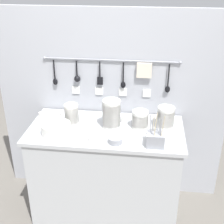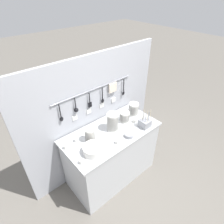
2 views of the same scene
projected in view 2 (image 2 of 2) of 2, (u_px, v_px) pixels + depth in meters
name	position (u px, v px, depth m)	size (l,w,h in m)	color
ground_plane	(112.00, 174.00, 2.88)	(20.00, 20.00, 0.00)	#666059
counter	(111.00, 154.00, 2.63)	(1.27, 0.63, 0.85)	#B7BABC
back_wall	(95.00, 117.00, 2.58)	(2.07, 0.09, 1.77)	#A8AAB2
bowl_stack_wide_centre	(125.00, 117.00, 2.52)	(0.13, 0.13, 0.15)	silver
bowl_stack_short_front	(134.00, 109.00, 2.64)	(0.14, 0.14, 0.18)	silver
bowl_stack_tall_left	(90.00, 135.00, 2.21)	(0.12, 0.12, 0.18)	silver
bowl_stack_nested_right	(113.00, 122.00, 2.36)	(0.15, 0.15, 0.24)	silver
plate_stack	(93.00, 149.00, 2.08)	(0.23, 0.23, 0.09)	silver
steel_mixing_bowl	(129.00, 135.00, 2.30)	(0.11, 0.11, 0.04)	#93969E
cutlery_caddy	(145.00, 123.00, 2.45)	(0.13, 0.13, 0.26)	#93969E
cup_back_right	(81.00, 162.00, 1.96)	(0.05, 0.05, 0.05)	silver
cup_mid_row	(117.00, 142.00, 2.20)	(0.05, 0.05, 0.05)	silver
cup_front_left	(134.00, 121.00, 2.53)	(0.05, 0.05, 0.05)	silver
cup_centre	(65.00, 147.00, 2.14)	(0.05, 0.05, 0.05)	silver
cup_back_left	(112.00, 121.00, 2.54)	(0.05, 0.05, 0.05)	silver
cup_beside_plates	(76.00, 140.00, 2.23)	(0.05, 0.05, 0.05)	silver
cup_edge_far	(130.00, 109.00, 2.77)	(0.05, 0.05, 0.05)	silver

